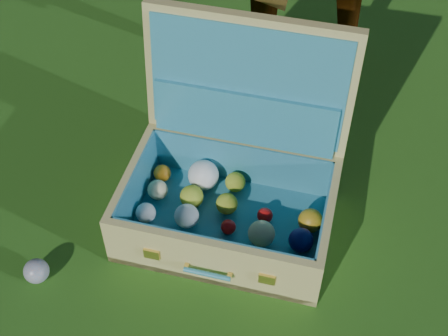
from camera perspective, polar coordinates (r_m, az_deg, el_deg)
ground at (r=1.79m, az=-3.12°, el=-7.56°), size 60.00×60.00×0.00m
stray_ball at (r=1.78m, az=-16.78°, el=-9.01°), size 0.07×0.07×0.07m
suitcase at (r=1.76m, az=0.84°, el=-0.35°), size 0.72×0.65×0.56m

